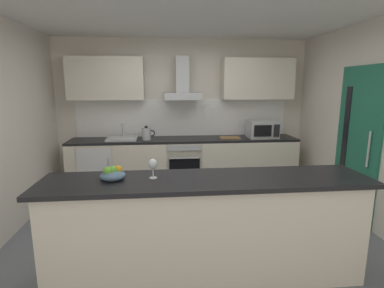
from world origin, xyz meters
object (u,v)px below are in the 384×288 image
(microwave, at_px, (263,129))
(wine_glass, at_px, (153,165))
(oven, at_px, (183,164))
(chopping_board, at_px, (230,138))
(fruit_bowl, at_px, (113,174))
(kettle, at_px, (146,134))
(range_hood, at_px, (182,86))
(refrigerator, at_px, (99,168))
(sink, at_px, (122,138))

(microwave, distance_m, wine_glass, 3.01)
(oven, relative_size, chopping_board, 2.35)
(fruit_bowl, bearing_deg, kettle, 86.03)
(fruit_bowl, height_order, chopping_board, fruit_bowl)
(range_hood, bearing_deg, microwave, -6.48)
(oven, relative_size, kettle, 2.77)
(wine_glass, bearing_deg, refrigerator, 112.62)
(oven, height_order, refrigerator, oven)
(microwave, xyz_separation_m, sink, (-2.41, 0.04, -0.12))
(wine_glass, bearing_deg, fruit_bowl, -179.64)
(wine_glass, bearing_deg, chopping_board, 62.64)
(oven, distance_m, refrigerator, 1.45)
(oven, bearing_deg, sink, 179.39)
(microwave, distance_m, fruit_bowl, 3.24)
(sink, bearing_deg, microwave, -0.92)
(refrigerator, height_order, sink, sink)
(oven, height_order, sink, sink)
(sink, height_order, chopping_board, sink)
(refrigerator, height_order, microwave, microwave)
(oven, distance_m, microwave, 1.51)
(refrigerator, bearing_deg, range_hood, 5.23)
(kettle, distance_m, chopping_board, 1.43)
(sink, distance_m, chopping_board, 1.83)
(microwave, bearing_deg, sink, 179.08)
(oven, xyz_separation_m, chopping_board, (0.81, -0.02, 0.45))
(oven, distance_m, chopping_board, 0.92)
(refrigerator, xyz_separation_m, range_hood, (1.45, 0.13, 1.36))
(sink, distance_m, fruit_bowl, 2.45)
(wine_glass, bearing_deg, sink, 103.63)
(refrigerator, distance_m, wine_glass, 2.71)
(refrigerator, relative_size, chopping_board, 2.50)
(sink, height_order, kettle, sink)
(microwave, height_order, range_hood, range_hood)
(kettle, xyz_separation_m, range_hood, (0.62, 0.16, 0.78))
(range_hood, bearing_deg, kettle, -165.26)
(microwave, relative_size, wine_glass, 2.81)
(refrigerator, bearing_deg, fruit_bowl, -74.79)
(kettle, xyz_separation_m, fruit_bowl, (-0.17, -2.39, 0.03))
(sink, relative_size, wine_glass, 2.81)
(range_hood, xyz_separation_m, fruit_bowl, (-0.79, -2.56, -0.76))
(oven, distance_m, range_hood, 1.33)
(sink, bearing_deg, oven, -0.61)
(microwave, bearing_deg, oven, 178.85)
(oven, height_order, kettle, kettle)
(oven, bearing_deg, fruit_bowl, -107.95)
(range_hood, distance_m, fruit_bowl, 2.78)
(microwave, bearing_deg, range_hood, 173.52)
(sink, height_order, fruit_bowl, sink)
(sink, xyz_separation_m, wine_glass, (0.59, -2.44, 0.18))
(refrigerator, relative_size, sink, 1.70)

